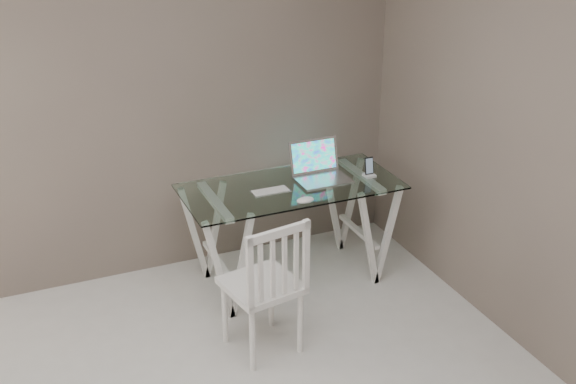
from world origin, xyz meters
name	(u,v)px	position (x,y,z in m)	size (l,w,h in m)	color
room	(214,159)	(-0.06, 0.02, 1.72)	(4.50, 4.52, 2.71)	beige
desk	(291,232)	(0.99, 1.69, 0.38)	(1.50, 0.70, 0.75)	silver
chair	(268,282)	(0.52, 0.94, 0.51)	(0.48, 0.48, 0.92)	white
laptop	(319,170)	(1.23, 1.74, 0.81)	(0.36, 0.32, 0.25)	silver
keyboard	(270,191)	(0.82, 1.65, 0.75)	(0.26, 0.11, 0.01)	silver
mouse	(305,200)	(0.96, 1.40, 0.77)	(0.12, 0.07, 0.04)	white
phone_dock	(369,171)	(1.56, 1.62, 0.78)	(0.08, 0.08, 0.14)	white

